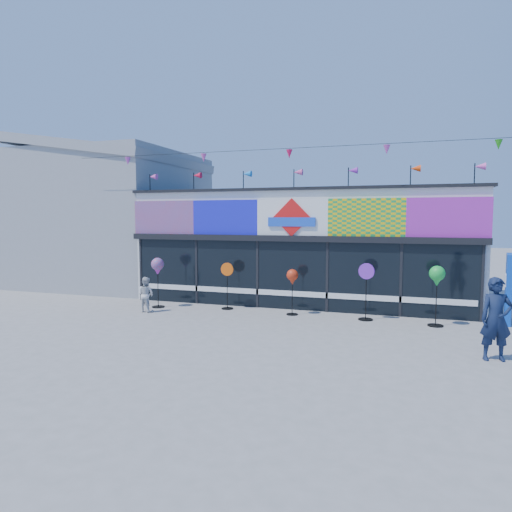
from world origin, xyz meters
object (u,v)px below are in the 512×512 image
at_px(spinner_4, 437,278).
at_px(adult_man, 496,319).
at_px(spinner_0, 158,268).
at_px(spinner_3, 366,290).
at_px(child, 146,294).
at_px(spinner_1, 227,285).
at_px(blue_sign, 508,289).
at_px(spinner_2, 292,278).

xyz_separation_m(spinner_4, adult_man, (1.04, -2.94, -0.48)).
bearing_deg(spinner_0, spinner_4, 0.52).
xyz_separation_m(spinner_0, spinner_3, (6.98, 0.26, -0.46)).
height_order(spinner_3, child, spinner_3).
xyz_separation_m(spinner_3, spinner_4, (1.97, -0.17, 0.48)).
xyz_separation_m(adult_man, child, (-9.97, 2.07, -0.33)).
bearing_deg(spinner_3, spinner_1, 177.18).
distance_m(blue_sign, spinner_4, 2.29).
bearing_deg(spinner_2, blue_sign, 7.59).
height_order(spinner_0, spinner_4, spinner_4).
distance_m(spinner_0, spinner_1, 2.49).
distance_m(blue_sign, child, 11.12).
relative_size(spinner_2, child, 1.26).
height_order(spinner_1, spinner_3, spinner_3).
bearing_deg(spinner_1, adult_man, -23.74).
height_order(spinner_0, child, spinner_0).
distance_m(spinner_0, spinner_3, 7.00).
xyz_separation_m(spinner_2, spinner_4, (4.26, -0.19, 0.22)).
xyz_separation_m(spinner_3, adult_man, (3.01, -3.12, -0.01)).
relative_size(blue_sign, spinner_3, 1.18).
distance_m(spinner_2, child, 4.84).
relative_size(spinner_1, adult_man, 0.87).
bearing_deg(child, spinner_1, -143.26).
bearing_deg(child, adult_man, 176.70).
relative_size(spinner_2, spinner_3, 0.85).
height_order(spinner_4, child, spinner_4).
distance_m(spinner_0, child, 1.12).
bearing_deg(adult_man, child, 156.95).
distance_m(spinner_1, child, 2.70).
height_order(spinner_2, child, spinner_2).
height_order(spinner_2, adult_man, adult_man).
relative_size(spinner_3, adult_man, 0.95).
xyz_separation_m(blue_sign, spinner_4, (-2.01, -1.03, 0.36)).
bearing_deg(spinner_3, spinner_4, -5.08).
bearing_deg(spinner_3, adult_man, -46.06).
bearing_deg(spinner_3, spinner_2, 179.52).
bearing_deg(adult_man, spinner_4, 98.08).
height_order(blue_sign, child, blue_sign).
bearing_deg(adult_man, blue_sign, 64.88).
bearing_deg(spinner_2, spinner_0, -176.65).
relative_size(blue_sign, spinner_1, 1.30).
height_order(blue_sign, spinner_1, blue_sign).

